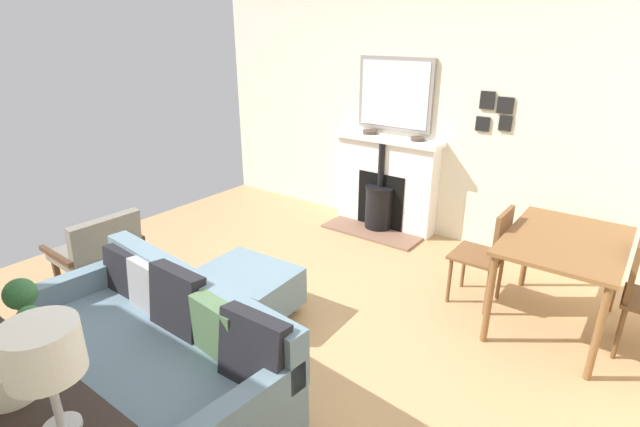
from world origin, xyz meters
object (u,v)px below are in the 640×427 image
(dining_chair_near_fireplace, at_px, (489,250))
(dining_table, at_px, (564,250))
(sofa, at_px, (159,350))
(armchair_accent, at_px, (99,248))
(table_lamp_far_end, at_px, (43,353))
(fireplace, at_px, (384,188))
(mantel_bowl_far, at_px, (418,139))
(mantel_bowl_near, at_px, (370,132))
(ottoman, at_px, (249,287))

(dining_chair_near_fireplace, bearing_deg, dining_table, 90.10)
(sofa, height_order, armchair_accent, sofa)
(armchair_accent, relative_size, table_lamp_far_end, 1.62)
(table_lamp_far_end, distance_m, dining_chair_near_fireplace, 3.23)
(fireplace, xyz_separation_m, table_lamp_far_end, (4.07, 0.90, 0.65))
(fireplace, height_order, mantel_bowl_far, mantel_bowl_far)
(mantel_bowl_near, height_order, dining_chair_near_fireplace, mantel_bowl_near)
(fireplace, xyz_separation_m, mantel_bowl_near, (-0.03, -0.24, 0.61))
(armchair_accent, height_order, dining_chair_near_fireplace, dining_chair_near_fireplace)
(sofa, relative_size, ottoman, 2.60)
(ottoman, bearing_deg, mantel_bowl_near, -172.90)
(ottoman, height_order, dining_chair_near_fireplace, dining_chair_near_fireplace)
(sofa, relative_size, dining_table, 1.75)
(armchair_accent, distance_m, table_lamp_far_end, 2.61)
(sofa, relative_size, dining_chair_near_fireplace, 2.28)
(sofa, xyz_separation_m, dining_table, (-2.29, 1.78, 0.30))
(dining_table, relative_size, dining_chair_near_fireplace, 1.30)
(mantel_bowl_near, distance_m, dining_chair_near_fireplace, 2.11)
(ottoman, bearing_deg, sofa, 12.82)
(mantel_bowl_far, height_order, table_lamp_far_end, table_lamp_far_end)
(armchair_accent, bearing_deg, mantel_bowl_far, 150.20)
(table_lamp_far_end, xyz_separation_m, dining_chair_near_fireplace, (-3.10, 0.62, -0.63))
(mantel_bowl_near, bearing_deg, table_lamp_far_end, 15.52)
(armchair_accent, distance_m, dining_table, 3.77)
(armchair_accent, distance_m, dining_chair_near_fireplace, 3.30)
(sofa, bearing_deg, dining_table, 142.08)
(mantel_bowl_far, xyz_separation_m, sofa, (3.29, -0.08, -0.74))
(mantel_bowl_far, bearing_deg, armchair_accent, -29.80)
(mantel_bowl_far, xyz_separation_m, ottoman, (2.30, -0.31, -0.85))
(sofa, height_order, ottoman, sofa)
(mantel_bowl_far, xyz_separation_m, dining_chair_near_fireplace, (1.00, 1.17, -0.59))
(mantel_bowl_far, bearing_deg, sofa, -1.41)
(mantel_bowl_near, relative_size, dining_chair_near_fireplace, 0.19)
(mantel_bowl_near, bearing_deg, mantel_bowl_far, 90.00)
(ottoman, bearing_deg, table_lamp_far_end, 25.26)
(fireplace, relative_size, dining_table, 1.13)
(mantel_bowl_near, distance_m, sofa, 3.41)
(mantel_bowl_near, bearing_deg, armchair_accent, -19.83)
(fireplace, distance_m, mantel_bowl_far, 0.71)
(fireplace, relative_size, dining_chair_near_fireplace, 1.47)
(ottoman, height_order, armchair_accent, armchair_accent)
(mantel_bowl_far, bearing_deg, dining_chair_near_fireplace, 49.36)
(mantel_bowl_near, bearing_deg, dining_table, 66.42)
(fireplace, distance_m, table_lamp_far_end, 4.22)
(mantel_bowl_far, height_order, sofa, mantel_bowl_far)
(dining_chair_near_fireplace, bearing_deg, mantel_bowl_near, -119.65)
(sofa, bearing_deg, table_lamp_far_end, 37.63)
(mantel_bowl_near, height_order, mantel_bowl_far, mantel_bowl_near)
(ottoman, distance_m, table_lamp_far_end, 2.19)
(sofa, relative_size, table_lamp_far_end, 4.29)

